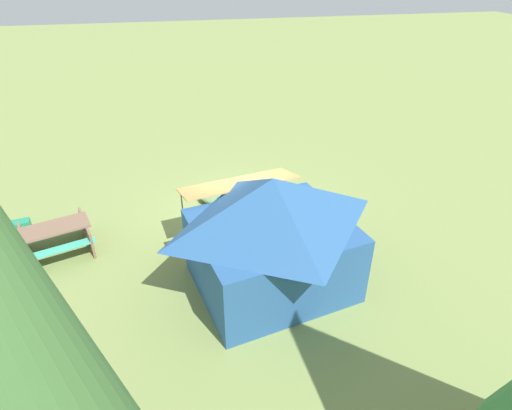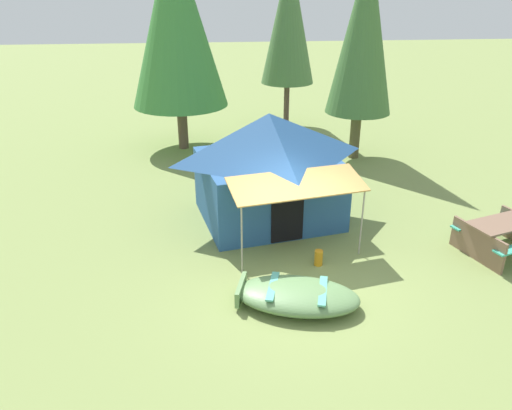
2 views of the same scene
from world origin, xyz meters
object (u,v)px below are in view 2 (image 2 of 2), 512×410
(pine_tree_back_right, at_px, (176,20))
(pine_tree_far_center, at_px, (364,32))
(beached_rowboat, at_px, (297,295))
(canvas_cabin_tent, at_px, (269,166))
(picnic_table, at_px, (503,233))
(fuel_can, at_px, (319,258))
(pine_tree_back_left, at_px, (289,19))

(pine_tree_back_right, xyz_separation_m, pine_tree_far_center, (5.69, -1.59, -0.26))
(beached_rowboat, xyz_separation_m, canvas_cabin_tent, (-0.07, 3.69, 1.17))
(picnic_table, distance_m, fuel_can, 4.08)
(picnic_table, distance_m, pine_tree_back_right, 11.43)
(canvas_cabin_tent, height_order, pine_tree_back_right, pine_tree_back_right)
(canvas_cabin_tent, distance_m, pine_tree_far_center, 6.07)
(canvas_cabin_tent, distance_m, picnic_table, 5.41)
(pine_tree_back_right, bearing_deg, pine_tree_far_center, -15.59)
(canvas_cabin_tent, relative_size, pine_tree_back_left, 0.68)
(picnic_table, relative_size, pine_tree_far_center, 0.30)
(pine_tree_back_left, distance_m, pine_tree_far_center, 4.38)
(fuel_can, height_order, pine_tree_back_right, pine_tree_back_right)
(pine_tree_back_right, bearing_deg, picnic_table, -48.66)
(fuel_can, relative_size, pine_tree_far_center, 0.05)
(fuel_can, height_order, pine_tree_far_center, pine_tree_far_center)
(pine_tree_back_right, bearing_deg, fuel_can, -69.62)
(pine_tree_far_center, bearing_deg, beached_rowboat, -112.73)
(canvas_cabin_tent, bearing_deg, pine_tree_back_left, 78.09)
(beached_rowboat, bearing_deg, pine_tree_far_center, 67.27)
(fuel_can, bearing_deg, pine_tree_back_left, 84.73)
(canvas_cabin_tent, xyz_separation_m, pine_tree_back_left, (1.76, 8.34, 2.71))
(picnic_table, xyz_separation_m, pine_tree_far_center, (-1.43, 6.51, 3.54))
(pine_tree_far_center, bearing_deg, picnic_table, -77.58)
(pine_tree_back_left, bearing_deg, canvas_cabin_tent, -101.91)
(picnic_table, height_order, pine_tree_back_right, pine_tree_back_right)
(fuel_can, bearing_deg, picnic_table, 1.81)
(fuel_can, height_order, pine_tree_back_left, pine_tree_back_left)
(picnic_table, height_order, fuel_can, picnic_table)
(picnic_table, relative_size, fuel_can, 5.86)
(pine_tree_back_left, xyz_separation_m, pine_tree_back_right, (-4.04, -2.47, 0.18))
(beached_rowboat, height_order, canvas_cabin_tent, canvas_cabin_tent)
(beached_rowboat, height_order, pine_tree_far_center, pine_tree_far_center)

